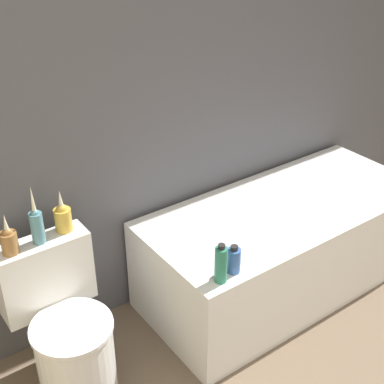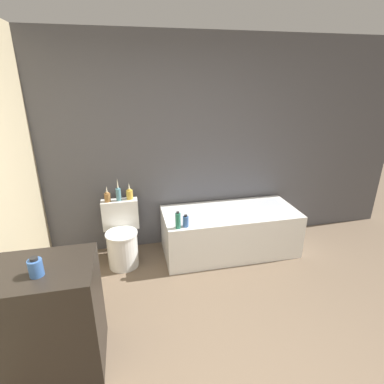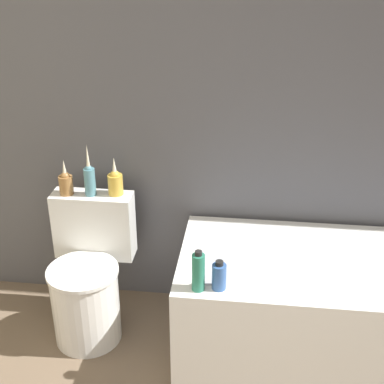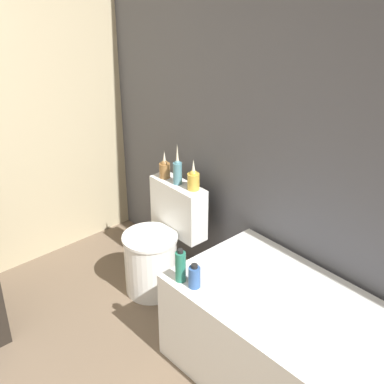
% 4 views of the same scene
% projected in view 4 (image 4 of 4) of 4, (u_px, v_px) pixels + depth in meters
% --- Properties ---
extents(wall_back_tiled, '(6.40, 0.06, 2.60)m').
position_uv_depth(wall_back_tiled, '(282.00, 121.00, 2.93)').
color(wall_back_tiled, '#4C4C51').
rests_on(wall_back_tiled, ground_plane).
extents(bathtub, '(1.66, 0.73, 0.56)m').
position_uv_depth(bathtub, '(317.00, 365.00, 2.70)').
color(bathtub, white).
rests_on(bathtub, ground).
extents(toilet, '(0.43, 0.51, 0.74)m').
position_uv_depth(toilet, '(159.00, 247.00, 3.59)').
color(toilet, white).
rests_on(toilet, ground).
extents(vase_gold, '(0.07, 0.07, 0.19)m').
position_uv_depth(vase_gold, '(165.00, 168.00, 3.55)').
color(vase_gold, olive).
rests_on(vase_gold, toilet).
extents(vase_silver, '(0.06, 0.06, 0.28)m').
position_uv_depth(vase_silver, '(177.00, 171.00, 3.45)').
color(vase_silver, teal).
rests_on(vase_silver, toilet).
extents(vase_bronze, '(0.08, 0.08, 0.21)m').
position_uv_depth(vase_bronze, '(193.00, 179.00, 3.39)').
color(vase_bronze, gold).
rests_on(vase_bronze, toilet).
extents(shampoo_bottle_tall, '(0.06, 0.06, 0.20)m').
position_uv_depth(shampoo_bottle_tall, '(181.00, 266.00, 2.83)').
color(shampoo_bottle_tall, '#267259').
rests_on(shampoo_bottle_tall, bathtub).
extents(shampoo_bottle_short, '(0.06, 0.06, 0.14)m').
position_uv_depth(shampoo_bottle_short, '(194.00, 277.00, 2.80)').
color(shampoo_bottle_short, '#335999').
rests_on(shampoo_bottle_short, bathtub).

